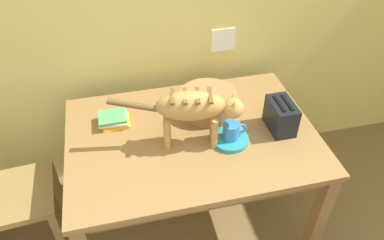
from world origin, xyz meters
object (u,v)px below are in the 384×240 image
at_px(book_stack, 114,119).
at_px(wooden_chair_far, 6,195).
at_px(coffee_mug, 232,131).
at_px(magazine, 208,100).
at_px(toaster, 281,116).
at_px(saucer_bowl, 230,139).
at_px(wicker_basket, 208,102).
at_px(cat, 195,108).
at_px(dining_table, 192,146).

height_order(book_stack, wooden_chair_far, wooden_chair_far).
height_order(coffee_mug, wooden_chair_far, wooden_chair_far).
relative_size(magazine, toaster, 1.50).
height_order(saucer_bowl, coffee_mug, coffee_mug).
xyz_separation_m(saucer_bowl, book_stack, (-0.59, 0.29, 0.02)).
relative_size(toaster, wooden_chair_far, 0.22).
xyz_separation_m(magazine, book_stack, (-0.57, -0.09, 0.03)).
relative_size(wicker_basket, toaster, 1.69).
bearing_deg(magazine, coffee_mug, -85.24).
relative_size(wicker_basket, wooden_chair_far, 0.36).
relative_size(coffee_mug, toaster, 0.64).
height_order(cat, coffee_mug, cat).
distance_m(dining_table, coffee_mug, 0.27).
relative_size(coffee_mug, wooden_chair_far, 0.14).
bearing_deg(cat, wooden_chair_far, -86.99).
xyz_separation_m(coffee_mug, wooden_chair_far, (-1.25, 0.18, -0.38)).
bearing_deg(dining_table, wooden_chair_far, 175.89).
distance_m(dining_table, saucer_bowl, 0.23).
xyz_separation_m(dining_table, coffee_mug, (0.19, -0.10, 0.16)).
bearing_deg(cat, saucer_bowl, 90.00).
bearing_deg(saucer_bowl, toaster, 7.82).
height_order(dining_table, wicker_basket, wicker_basket).
height_order(dining_table, book_stack, book_stack).
xyz_separation_m(toaster, wooden_chair_far, (-1.54, 0.14, -0.39)).
relative_size(dining_table, wooden_chair_far, 1.46).
height_order(magazine, toaster, toaster).
bearing_deg(book_stack, dining_table, -24.85).
bearing_deg(toaster, wicker_basket, 144.34).
relative_size(saucer_bowl, wooden_chair_far, 0.21).
relative_size(dining_table, toaster, 6.75).
relative_size(coffee_mug, magazine, 0.43).
height_order(saucer_bowl, wicker_basket, wicker_basket).
bearing_deg(magazine, cat, -114.52).
bearing_deg(magazine, toaster, -45.80).
relative_size(book_stack, toaster, 0.87).
relative_size(dining_table, magazine, 4.50).
relative_size(cat, wooden_chair_far, 0.72).
distance_m(wicker_basket, toaster, 0.42).
relative_size(cat, book_stack, 3.80).
height_order(saucer_bowl, wooden_chair_far, wooden_chair_far).
bearing_deg(cat, wicker_basket, 161.55).
distance_m(saucer_bowl, book_stack, 0.66).
bearing_deg(saucer_bowl, book_stack, 153.93).
bearing_deg(wooden_chair_far, dining_table, 81.49).
bearing_deg(toaster, dining_table, 172.83).
bearing_deg(wooden_chair_far, toaster, 80.53).
height_order(saucer_bowl, book_stack, book_stack).
height_order(cat, book_stack, cat).
distance_m(dining_table, toaster, 0.51).
bearing_deg(cat, coffee_mug, 90.21).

